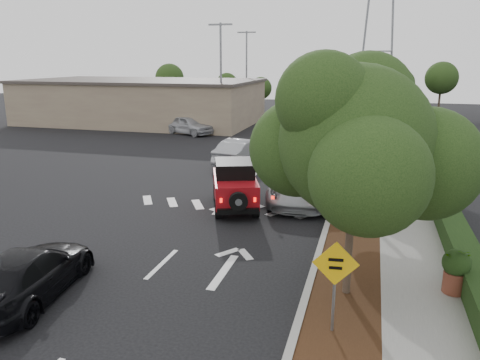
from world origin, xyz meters
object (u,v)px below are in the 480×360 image
at_px(silver_suv_ahead, 303,184).
at_px(speed_hump_sign, 335,275).
at_px(red_jeep, 235,184).
at_px(black_suv_oncoming, 28,274).

bearing_deg(silver_suv_ahead, speed_hump_sign, -79.99).
distance_m(red_jeep, speed_hump_sign, 9.89).
height_order(silver_suv_ahead, speed_hump_sign, speed_hump_sign).
relative_size(silver_suv_ahead, black_suv_oncoming, 1.19).
xyz_separation_m(silver_suv_ahead, black_suv_oncoming, (-5.68, -10.60, -0.10)).
bearing_deg(speed_hump_sign, red_jeep, 113.22).
distance_m(red_jeep, black_suv_oncoming, 9.47).
xyz_separation_m(red_jeep, silver_suv_ahead, (2.66, 1.63, -0.23)).
bearing_deg(red_jeep, silver_suv_ahead, 11.19).
height_order(red_jeep, silver_suv_ahead, red_jeep).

